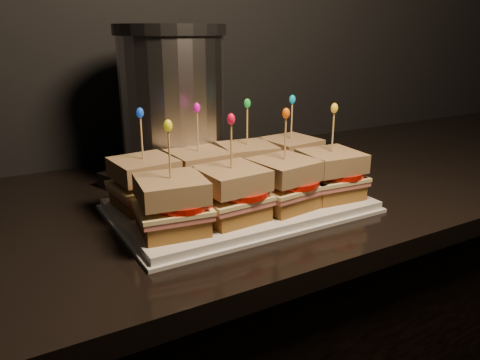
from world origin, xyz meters
TOP-DOWN VIEW (x-y plane):
  - cabinet at (0.47, 1.68)m, footprint 2.50×0.61m
  - granite_slab at (0.47, 1.68)m, footprint 2.54×0.65m
  - platter at (0.11, 1.59)m, footprint 0.41×0.26m
  - platter_rim at (0.11, 1.59)m, footprint 0.42×0.27m
  - sandwich_0_bread_bot at (-0.04, 1.65)m, footprint 0.10×0.10m
  - sandwich_0_ham at (-0.04, 1.65)m, footprint 0.11×0.11m
  - sandwich_0_cheese at (-0.04, 1.65)m, footprint 0.11×0.11m
  - sandwich_0_tomato at (-0.03, 1.64)m, footprint 0.09×0.09m
  - sandwich_0_bread_top at (-0.04, 1.65)m, footprint 0.10×0.10m
  - sandwich_0_pick at (-0.04, 1.65)m, footprint 0.00×0.00m
  - sandwich_0_frill at (-0.04, 1.65)m, footprint 0.01×0.01m
  - sandwich_1_bread_bot at (0.06, 1.65)m, footprint 0.09×0.09m
  - sandwich_1_ham at (0.06, 1.65)m, footprint 0.10×0.10m
  - sandwich_1_cheese at (0.06, 1.65)m, footprint 0.11×0.10m
  - sandwich_1_tomato at (0.07, 1.64)m, footprint 0.09×0.09m
  - sandwich_1_bread_top at (0.06, 1.65)m, footprint 0.10×0.10m
  - sandwich_1_pick at (0.06, 1.65)m, footprint 0.00×0.00m
  - sandwich_1_frill at (0.06, 1.65)m, footprint 0.01×0.01m
  - sandwich_2_bread_bot at (0.15, 1.65)m, footprint 0.10×0.10m
  - sandwich_2_ham at (0.15, 1.65)m, footprint 0.11×0.11m
  - sandwich_2_cheese at (0.15, 1.65)m, footprint 0.11×0.11m
  - sandwich_2_tomato at (0.17, 1.64)m, footprint 0.09×0.09m
  - sandwich_2_bread_top at (0.15, 1.65)m, footprint 0.10×0.10m
  - sandwich_2_pick at (0.15, 1.65)m, footprint 0.00×0.00m
  - sandwich_2_frill at (0.15, 1.65)m, footprint 0.01×0.01m
  - sandwich_3_bread_bot at (0.25, 1.65)m, footprint 0.10×0.10m
  - sandwich_3_ham at (0.25, 1.65)m, footprint 0.11×0.11m
  - sandwich_3_cheese at (0.25, 1.65)m, footprint 0.11×0.11m
  - sandwich_3_tomato at (0.26, 1.64)m, footprint 0.09×0.09m
  - sandwich_3_bread_top at (0.25, 1.65)m, footprint 0.10×0.10m
  - sandwich_3_pick at (0.25, 1.65)m, footprint 0.00×0.00m
  - sandwich_3_frill at (0.25, 1.65)m, footprint 0.01×0.01m
  - sandwich_4_bread_bot at (-0.04, 1.53)m, footprint 0.10×0.10m
  - sandwich_4_ham at (-0.04, 1.53)m, footprint 0.11×0.11m
  - sandwich_4_cheese at (-0.04, 1.53)m, footprint 0.11×0.11m
  - sandwich_4_tomato at (-0.03, 1.52)m, footprint 0.09×0.09m
  - sandwich_4_bread_top at (-0.04, 1.53)m, footprint 0.10×0.10m
  - sandwich_4_pick at (-0.04, 1.53)m, footprint 0.00×0.00m
  - sandwich_4_frill at (-0.04, 1.53)m, footprint 0.01×0.01m
  - sandwich_5_bread_bot at (0.06, 1.53)m, footprint 0.10×0.10m
  - sandwich_5_ham at (0.06, 1.53)m, footprint 0.11×0.10m
  - sandwich_5_cheese at (0.06, 1.53)m, footprint 0.11×0.10m
  - sandwich_5_tomato at (0.07, 1.52)m, footprint 0.09×0.09m
  - sandwich_5_bread_top at (0.06, 1.53)m, footprint 0.10×0.10m
  - sandwich_5_pick at (0.06, 1.53)m, footprint 0.00×0.00m
  - sandwich_5_frill at (0.06, 1.53)m, footprint 0.01×0.01m
  - sandwich_6_bread_bot at (0.15, 1.53)m, footprint 0.10×0.10m
  - sandwich_6_ham at (0.15, 1.53)m, footprint 0.11×0.11m
  - sandwich_6_cheese at (0.15, 1.53)m, footprint 0.11×0.11m
  - sandwich_6_tomato at (0.17, 1.52)m, footprint 0.09×0.09m
  - sandwich_6_bread_top at (0.15, 1.53)m, footprint 0.10×0.10m
  - sandwich_6_pick at (0.15, 1.53)m, footprint 0.00×0.00m
  - sandwich_6_frill at (0.15, 1.53)m, footprint 0.01×0.01m
  - sandwich_7_bread_bot at (0.25, 1.53)m, footprint 0.10×0.10m
  - sandwich_7_ham at (0.25, 1.53)m, footprint 0.11×0.10m
  - sandwich_7_cheese at (0.25, 1.53)m, footprint 0.11×0.11m
  - sandwich_7_tomato at (0.26, 1.52)m, footprint 0.09×0.09m
  - sandwich_7_bread_top at (0.25, 1.53)m, footprint 0.10×0.10m
  - sandwich_7_pick at (0.25, 1.53)m, footprint 0.00×0.00m
  - sandwich_7_frill at (0.25, 1.53)m, footprint 0.01×0.01m
  - appliance_base at (0.07, 1.78)m, footprint 0.29×0.27m
  - appliance_body at (0.07, 1.78)m, footprint 0.20×0.20m
  - appliance_lid at (0.07, 1.78)m, footprint 0.21×0.21m
  - appliance at (0.07, 1.78)m, footprint 0.24×0.20m

SIDE VIEW (x-z plane):
  - cabinet at x=0.47m, z-range 0.00..0.86m
  - granite_slab at x=0.47m, z-range 0.86..0.90m
  - platter_rim at x=0.11m, z-range 0.90..0.90m
  - platter at x=0.11m, z-range 0.90..0.91m
  - appliance_base at x=0.07m, z-range 0.90..0.93m
  - sandwich_0_bread_bot at x=-0.04m, z-range 0.91..0.94m
  - sandwich_1_bread_bot at x=0.06m, z-range 0.91..0.94m
  - sandwich_2_bread_bot at x=0.15m, z-range 0.91..0.94m
  - sandwich_3_bread_bot at x=0.25m, z-range 0.91..0.94m
  - sandwich_4_bread_bot at x=-0.04m, z-range 0.91..0.94m
  - sandwich_5_bread_bot at x=0.06m, z-range 0.91..0.94m
  - sandwich_6_bread_bot at x=0.15m, z-range 0.91..0.94m
  - sandwich_7_bread_bot at x=0.25m, z-range 0.91..0.94m
  - sandwich_0_ham at x=-0.04m, z-range 0.94..0.95m
  - sandwich_1_ham at x=0.06m, z-range 0.94..0.95m
  - sandwich_2_ham at x=0.15m, z-range 0.94..0.95m
  - sandwich_3_ham at x=0.25m, z-range 0.94..0.95m
  - sandwich_4_ham at x=-0.04m, z-range 0.94..0.95m
  - sandwich_5_ham at x=0.06m, z-range 0.94..0.95m
  - sandwich_6_ham at x=0.15m, z-range 0.94..0.95m
  - sandwich_7_ham at x=0.25m, z-range 0.94..0.95m
  - sandwich_0_cheese at x=-0.04m, z-range 0.95..0.95m
  - sandwich_1_cheese at x=0.06m, z-range 0.95..0.95m
  - sandwich_2_cheese at x=0.15m, z-range 0.95..0.95m
  - sandwich_3_cheese at x=0.25m, z-range 0.95..0.95m
  - sandwich_4_cheese at x=-0.04m, z-range 0.95..0.95m
  - sandwich_5_cheese at x=0.06m, z-range 0.95..0.95m
  - sandwich_6_cheese at x=0.15m, z-range 0.95..0.95m
  - sandwich_7_cheese at x=0.25m, z-range 0.95..0.95m
  - sandwich_0_tomato at x=-0.03m, z-range 0.95..0.96m
  - sandwich_1_tomato at x=0.07m, z-range 0.95..0.96m
  - sandwich_2_tomato at x=0.17m, z-range 0.95..0.96m
  - sandwich_3_tomato at x=0.26m, z-range 0.95..0.96m
  - sandwich_4_tomato at x=-0.03m, z-range 0.95..0.96m
  - sandwich_5_tomato at x=0.07m, z-range 0.95..0.96m
  - sandwich_6_tomato at x=0.17m, z-range 0.95..0.96m
  - sandwich_7_tomato at x=0.26m, z-range 0.95..0.96m
  - sandwich_0_bread_top at x=-0.04m, z-range 0.96..0.99m
  - sandwich_1_bread_top at x=0.06m, z-range 0.96..0.99m
  - sandwich_2_bread_top at x=0.15m, z-range 0.96..0.99m
  - sandwich_3_bread_top at x=0.25m, z-range 0.96..0.99m
  - sandwich_4_bread_top at x=-0.04m, z-range 0.96..0.99m
  - sandwich_5_bread_top at x=0.06m, z-range 0.96..0.99m
  - sandwich_6_bread_top at x=0.15m, z-range 0.96..0.99m
  - sandwich_7_bread_top at x=0.25m, z-range 0.96..0.99m
  - sandwich_0_pick at x=-0.04m, z-range 0.98..1.07m
  - sandwich_1_pick at x=0.06m, z-range 0.98..1.07m
  - sandwich_2_pick at x=0.15m, z-range 0.98..1.07m
  - sandwich_3_pick at x=0.25m, z-range 0.98..1.07m
  - sandwich_4_pick at x=-0.04m, z-range 0.98..1.07m
  - sandwich_5_pick at x=0.06m, z-range 0.98..1.07m
  - sandwich_6_pick at x=0.15m, z-range 0.98..1.07m
  - sandwich_7_pick at x=0.25m, z-range 0.98..1.07m
  - appliance at x=0.07m, z-range 0.90..1.20m
  - appliance_body at x=0.07m, z-range 0.93..1.18m
  - sandwich_0_frill at x=-0.04m, z-range 1.06..1.08m
  - sandwich_1_frill at x=0.06m, z-range 1.06..1.08m
  - sandwich_2_frill at x=0.15m, z-range 1.06..1.08m
  - sandwich_3_frill at x=0.25m, z-range 1.06..1.08m
  - sandwich_4_frill at x=-0.04m, z-range 1.06..1.08m
  - sandwich_5_frill at x=0.06m, z-range 1.06..1.08m
  - sandwich_6_frill at x=0.15m, z-range 1.06..1.08m
  - sandwich_7_frill at x=0.25m, z-range 1.06..1.08m
  - appliance_lid at x=0.07m, z-range 1.18..1.20m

